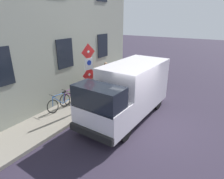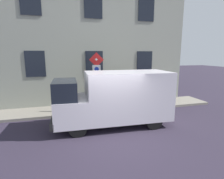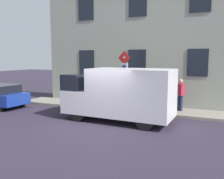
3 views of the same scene
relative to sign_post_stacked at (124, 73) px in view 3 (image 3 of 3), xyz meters
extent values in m
plane|color=#2D2635|center=(-3.10, -0.18, -2.16)|extent=(80.00, 80.00, 0.00)
cube|color=gray|center=(0.75, -0.18, -2.09)|extent=(1.92, 14.57, 0.14)
cube|color=gray|center=(2.06, -0.18, 2.11)|extent=(0.70, 12.57, 8.54)
cube|color=black|center=(1.69, -3.64, 0.57)|extent=(0.06, 1.10, 1.50)
cube|color=black|center=(1.69, -0.18, 0.57)|extent=(0.06, 1.10, 1.50)
cube|color=black|center=(1.69, 3.27, 0.57)|extent=(0.06, 1.10, 1.50)
cube|color=black|center=(1.69, -0.18, 3.99)|extent=(0.06, 1.10, 1.50)
cube|color=black|center=(1.69, 3.27, 3.99)|extent=(0.06, 1.10, 1.50)
cylinder|color=#474C47|center=(0.05, -0.01, -0.47)|extent=(0.09, 0.09, 3.09)
pyramid|color=silver|center=(-0.03, 0.01, 0.82)|extent=(0.16, 0.50, 0.50)
pyramid|color=red|center=(-0.03, 0.01, 0.82)|extent=(0.15, 0.55, 0.56)
cube|color=white|center=(-0.01, 0.00, 0.27)|extent=(0.14, 0.44, 0.56)
cylinder|color=#1933B2|center=(-0.04, 0.00, 0.33)|extent=(0.07, 0.24, 0.24)
pyramid|color=silver|center=(-0.03, 0.01, -0.28)|extent=(0.16, 0.50, 0.50)
pyramid|color=red|center=(-0.03, 0.01, -0.28)|extent=(0.15, 0.55, 0.56)
cube|color=silver|center=(-1.93, -1.07, -0.75)|extent=(2.16, 3.88, 2.18)
cube|color=silver|center=(-1.83, 1.53, -1.29)|extent=(2.06, 1.48, 1.10)
cube|color=black|center=(-1.82, 1.74, -0.39)|extent=(1.96, 1.06, 0.84)
cube|color=black|center=(-1.79, 2.28, -1.66)|extent=(2.00, 0.24, 0.28)
cylinder|color=black|center=(-2.71, 1.33, -1.78)|extent=(0.25, 0.77, 0.76)
cylinder|color=black|center=(-0.96, 1.25, -1.78)|extent=(0.25, 0.77, 0.76)
cylinder|color=black|center=(-2.85, -2.00, -1.78)|extent=(0.25, 0.77, 0.76)
cylinder|color=black|center=(-1.09, -2.07, -1.78)|extent=(0.25, 0.77, 0.76)
cylinder|color=black|center=(-2.60, 6.46, -1.86)|extent=(0.21, 0.61, 0.60)
cylinder|color=black|center=(-1.06, 6.37, -1.86)|extent=(0.21, 0.61, 0.60)
torus|color=black|center=(1.14, -1.06, -1.69)|extent=(0.21, 0.67, 0.65)
torus|color=black|center=(1.19, -2.11, -1.69)|extent=(0.21, 0.67, 0.65)
cylinder|color=red|center=(1.15, -1.40, -1.48)|extent=(0.07, 0.60, 0.60)
cylinder|color=red|center=(1.16, -1.47, -1.21)|extent=(0.07, 0.73, 0.07)
cylinder|color=red|center=(1.17, -1.76, -1.50)|extent=(0.05, 0.19, 0.55)
cylinder|color=red|center=(1.18, -1.90, -1.73)|extent=(0.06, 0.43, 0.12)
cylinder|color=red|center=(1.14, -1.08, -1.44)|extent=(0.04, 0.09, 0.50)
cube|color=black|center=(1.18, -1.83, -1.19)|extent=(0.09, 0.20, 0.06)
cylinder|color=#262626|center=(1.14, -1.11, -1.14)|extent=(0.46, 0.05, 0.03)
torus|color=black|center=(1.18, -0.24, -1.69)|extent=(0.20, 0.67, 0.65)
torus|color=black|center=(1.14, -1.29, -1.69)|extent=(0.20, 0.67, 0.65)
cylinder|color=green|center=(1.17, -0.57, -1.48)|extent=(0.06, 0.60, 0.60)
cylinder|color=green|center=(1.17, -0.65, -1.21)|extent=(0.06, 0.73, 0.07)
cylinder|color=green|center=(1.16, -0.94, -1.50)|extent=(0.04, 0.19, 0.55)
cylinder|color=green|center=(1.15, -1.07, -1.73)|extent=(0.05, 0.43, 0.12)
cylinder|color=green|center=(1.18, -0.26, -1.44)|extent=(0.04, 0.09, 0.50)
cube|color=black|center=(1.15, -1.01, -1.19)|extent=(0.09, 0.20, 0.06)
cylinder|color=#262626|center=(1.18, -0.29, -1.14)|extent=(0.46, 0.05, 0.03)
torus|color=black|center=(1.21, 0.58, -1.69)|extent=(0.18, 0.67, 0.66)
torus|color=black|center=(1.12, -0.46, -1.69)|extent=(0.18, 0.67, 0.66)
cylinder|color=purple|center=(1.18, 0.25, -1.48)|extent=(0.09, 0.60, 0.60)
cylinder|color=purple|center=(1.17, 0.17, -1.21)|extent=(0.10, 0.73, 0.07)
cylinder|color=purple|center=(1.15, -0.11, -1.50)|extent=(0.05, 0.19, 0.55)
cylinder|color=purple|center=(1.14, -0.25, -1.73)|extent=(0.07, 0.43, 0.12)
cylinder|color=purple|center=(1.20, 0.56, -1.44)|extent=(0.04, 0.09, 0.50)
cube|color=black|center=(1.14, -0.19, -1.19)|extent=(0.10, 0.21, 0.06)
cylinder|color=#262626|center=(1.20, 0.53, -1.14)|extent=(0.46, 0.07, 0.03)
torus|color=black|center=(1.19, 1.41, -1.69)|extent=(0.21, 0.67, 0.65)
torus|color=black|center=(1.14, 0.36, -1.69)|extent=(0.21, 0.67, 0.65)
cylinder|color=#2859AA|center=(1.17, 1.07, -1.48)|extent=(0.06, 0.60, 0.60)
cylinder|color=#2859AA|center=(1.17, 0.99, -1.21)|extent=(0.07, 0.73, 0.07)
cylinder|color=#2859AA|center=(1.15, 0.71, -1.50)|extent=(0.04, 0.19, 0.55)
cylinder|color=#2859AA|center=(1.15, 0.57, -1.73)|extent=(0.06, 0.43, 0.12)
cylinder|color=#2859AA|center=(1.19, 1.38, -1.44)|extent=(0.04, 0.09, 0.50)
cube|color=black|center=(1.15, 0.63, -1.19)|extent=(0.09, 0.20, 0.06)
cylinder|color=#262626|center=(1.18, 1.36, -1.14)|extent=(0.46, 0.05, 0.03)
cylinder|color=#262B47|center=(0.91, -2.95, -1.59)|extent=(0.16, 0.16, 0.85)
cylinder|color=#262B47|center=(1.02, -2.82, -1.59)|extent=(0.16, 0.16, 0.85)
cube|color=#B1253A|center=(0.97, -2.88, -0.86)|extent=(0.46, 0.47, 0.62)
sphere|color=tan|center=(0.97, -2.88, -0.41)|extent=(0.22, 0.22, 0.22)
camera|label=1|loc=(-5.59, 6.87, 2.34)|focal=30.31mm
camera|label=2|loc=(-9.64, 1.84, 1.12)|focal=28.92mm
camera|label=3|loc=(-12.42, -4.66, 0.84)|focal=39.05mm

